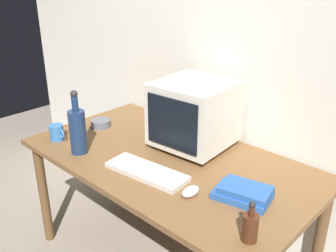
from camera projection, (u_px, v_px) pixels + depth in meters
name	position (u px, v px, depth m)	size (l,w,h in m)	color
back_wall	(228.00, 42.00, 2.10)	(4.00, 0.08, 2.50)	silver
desk	(168.00, 170.00, 2.02)	(1.55, 0.85, 0.71)	brown
crt_monitor	(194.00, 114.00, 2.03)	(0.41, 0.41, 0.37)	beige
keyboard	(147.00, 172.00, 1.83)	(0.42, 0.15, 0.02)	beige
computer_mouse	(190.00, 191.00, 1.66)	(0.06, 0.10, 0.04)	beige
bottle_tall	(78.00, 130.00, 1.99)	(0.09, 0.09, 0.35)	navy
bottle_short	(250.00, 226.00, 1.37)	(0.06, 0.06, 0.17)	#472314
book_stack	(244.00, 193.00, 1.63)	(0.27, 0.20, 0.06)	#28569E
mug	(57.00, 132.00, 2.17)	(0.12, 0.08, 0.09)	#3370B2
cd_spindle	(101.00, 123.00, 2.35)	(0.12, 0.12, 0.04)	#595B66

